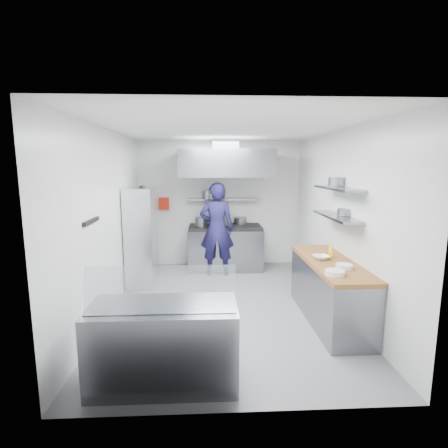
{
  "coord_description": "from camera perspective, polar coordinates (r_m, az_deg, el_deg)",
  "views": [
    {
      "loc": [
        -0.3,
        -5.38,
        2.25
      ],
      "look_at": [
        0.0,
        0.6,
        1.25
      ],
      "focal_mm": 28.0,
      "sensor_mm": 36.0,
      "label": 1
    }
  ],
  "objects": [
    {
      "name": "floor",
      "position": [
        5.84,
        0.3,
        -13.18
      ],
      "size": [
        5.0,
        5.0,
        0.0
      ],
      "primitive_type": "plane",
      "color": "slate",
      "rests_on": "ground"
    },
    {
      "name": "ceiling",
      "position": [
        5.42,
        0.33,
        15.3
      ],
      "size": [
        5.0,
        5.0,
        0.0
      ],
      "primitive_type": "plane",
      "rotation": [
        3.14,
        0.0,
        0.0
      ],
      "color": "silver",
      "rests_on": "wall_back"
    },
    {
      "name": "wall_back",
      "position": [
        7.93,
        -0.69,
        3.32
      ],
      "size": [
        3.6,
        2.8,
        0.02
      ],
      "primitive_type": "cube",
      "rotation": [
        1.57,
        0.0,
        0.0
      ],
      "color": "white",
      "rests_on": "floor"
    },
    {
      "name": "wall_front",
      "position": [
        3.02,
        2.96,
        -6.87
      ],
      "size": [
        3.6,
        2.8,
        0.02
      ],
      "primitive_type": "cube",
      "rotation": [
        -1.57,
        0.0,
        0.0
      ],
      "color": "white",
      "rests_on": "floor"
    },
    {
      "name": "wall_left",
      "position": [
        5.65,
        -18.23,
        0.35
      ],
      "size": [
        2.8,
        5.0,
        0.02
      ],
      "primitive_type": "cube",
      "rotation": [
        1.57,
        0.0,
        1.57
      ],
      "color": "white",
      "rests_on": "floor"
    },
    {
      "name": "wall_right",
      "position": [
        5.84,
        18.24,
        0.63
      ],
      "size": [
        2.8,
        5.0,
        0.02
      ],
      "primitive_type": "cube",
      "rotation": [
        1.57,
        0.0,
        -1.57
      ],
      "color": "white",
      "rests_on": "floor"
    },
    {
      "name": "gas_range",
      "position": [
        7.71,
        0.19,
        -4.03
      ],
      "size": [
        1.6,
        0.8,
        0.9
      ],
      "primitive_type": "cube",
      "color": "gray",
      "rests_on": "floor"
    },
    {
      "name": "cooktop",
      "position": [
        7.61,
        0.19,
        -0.51
      ],
      "size": [
        1.57,
        0.78,
        0.06
      ],
      "primitive_type": "cube",
      "color": "black",
      "rests_on": "gas_range"
    },
    {
      "name": "stock_pot_left",
      "position": [
        7.52,
        -3.67,
        0.35
      ],
      "size": [
        0.29,
        0.29,
        0.2
      ],
      "primitive_type": "cylinder",
      "color": "slate",
      "rests_on": "cooktop"
    },
    {
      "name": "stock_pot_mid",
      "position": [
        7.71,
        -0.02,
        0.75
      ],
      "size": [
        0.3,
        0.3,
        0.24
      ],
      "primitive_type": "cylinder",
      "color": "slate",
      "rests_on": "cooktop"
    },
    {
      "name": "stock_pot_right",
      "position": [
        7.82,
        2.67,
        0.56
      ],
      "size": [
        0.28,
        0.28,
        0.16
      ],
      "primitive_type": "cylinder",
      "color": "slate",
      "rests_on": "cooktop"
    },
    {
      "name": "over_range_shelf",
      "position": [
        7.77,
        0.09,
        4.08
      ],
      "size": [
        1.6,
        0.3,
        0.04
      ],
      "primitive_type": "cube",
      "color": "gray",
      "rests_on": "wall_back"
    },
    {
      "name": "shelf_pot_a",
      "position": [
        7.64,
        -2.55,
        4.81
      ],
      "size": [
        0.28,
        0.28,
        0.18
      ],
      "primitive_type": "cylinder",
      "color": "slate",
      "rests_on": "over_range_shelf"
    },
    {
      "name": "extractor_hood",
      "position": [
        7.32,
        0.27,
        9.87
      ],
      "size": [
        1.9,
        1.15,
        0.55
      ],
      "primitive_type": "cube",
      "color": "gray",
      "rests_on": "wall_back"
    },
    {
      "name": "hood_duct",
      "position": [
        7.56,
        0.17,
        12.74
      ],
      "size": [
        0.55,
        0.55,
        0.24
      ],
      "primitive_type": "cube",
      "color": "slate",
      "rests_on": "extractor_hood"
    },
    {
      "name": "red_firebox",
      "position": [
        7.92,
        -9.76,
        3.33
      ],
      "size": [
        0.22,
        0.1,
        0.26
      ],
      "primitive_type": "cube",
      "color": "red",
      "rests_on": "wall_back"
    },
    {
      "name": "chef",
      "position": [
        7.17,
        -1.18,
        -0.86
      ],
      "size": [
        0.72,
        0.49,
        1.93
      ],
      "primitive_type": "imported",
      "rotation": [
        0.0,
        0.0,
        3.1
      ],
      "color": "#181541",
      "rests_on": "floor"
    },
    {
      "name": "wire_rack",
      "position": [
        6.79,
        -13.25,
        -2.02
      ],
      "size": [
        0.5,
        0.9,
        1.85
      ],
      "primitive_type": "cube",
      "color": "silver",
      "rests_on": "floor"
    },
    {
      "name": "rack_bin_a",
      "position": [
        6.59,
        -13.57,
        -3.5
      ],
      "size": [
        0.18,
        0.22,
        0.2
      ],
      "primitive_type": "cube",
      "color": "white",
      "rests_on": "wire_rack"
    },
    {
      "name": "rack_bin_b",
      "position": [
        6.91,
        -13.11,
        1.32
      ],
      "size": [
        0.16,
        0.2,
        0.18
      ],
      "primitive_type": "cube",
      "color": "yellow",
      "rests_on": "wire_rack"
    },
    {
      "name": "rack_jar",
      "position": [
        6.64,
        -13.15,
        5.35
      ],
      "size": [
        0.11,
        0.11,
        0.18
      ],
      "primitive_type": "cylinder",
      "color": "black",
      "rests_on": "wire_rack"
    },
    {
      "name": "knife_strip",
      "position": [
        4.77,
        -20.85,
        0.42
      ],
      "size": [
        0.04,
        0.55,
        0.05
      ],
      "primitive_type": "cube",
      "color": "black",
      "rests_on": "wall_left"
    },
    {
      "name": "prep_counter_base",
      "position": [
        5.42,
        16.78,
        -10.67
      ],
      "size": [
        0.62,
        2.0,
        0.84
      ],
      "primitive_type": "cube",
      "color": "gray",
      "rests_on": "floor"
    },
    {
      "name": "prep_counter_top",
      "position": [
        5.29,
        17.01,
        -6.08
      ],
      "size": [
        0.65,
        2.04,
        0.06
      ],
      "primitive_type": "cube",
      "color": "brown",
      "rests_on": "prep_counter_base"
    },
    {
      "name": "plate_stack_a",
      "position": [
        4.62,
        17.62,
        -7.59
      ],
      "size": [
        0.24,
        0.24,
        0.06
      ],
      "primitive_type": "cylinder",
      "color": "white",
      "rests_on": "prep_counter_top"
    },
    {
      "name": "plate_stack_b",
      "position": [
        4.93,
        19.02,
        -6.57
      ],
      "size": [
        0.22,
        0.22,
        0.06
      ],
      "primitive_type": "cylinder",
      "color": "white",
      "rests_on": "prep_counter_top"
    },
    {
      "name": "copper_pan",
      "position": [
        5.51,
        16.2,
        -4.76
      ],
      "size": [
        0.15,
        0.15,
        0.06
      ],
      "primitive_type": "cylinder",
      "color": "#CA7E39",
      "rests_on": "prep_counter_top"
    },
    {
      "name": "squeeze_bottle",
      "position": [
        5.41,
        17.04,
        -4.4
      ],
      "size": [
        0.06,
        0.06,
        0.18
      ],
      "primitive_type": "cylinder",
      "color": "yellow",
      "rests_on": "prep_counter_top"
    },
    {
      "name": "mixing_bowl",
      "position": [
        5.32,
        15.56,
        -5.26
      ],
      "size": [
        0.25,
        0.25,
        0.06
      ],
      "primitive_type": "imported",
      "rotation": [
        0.0,
        0.0,
        0.07
      ],
      "color": "white",
      "rests_on": "prep_counter_top"
    },
    {
      "name": "wall_shelf_lower",
      "position": [
        5.49,
        17.85,
        1.17
      ],
      "size": [
        0.3,
        1.3,
        0.04
      ],
      "primitive_type": "cube",
      "color": "gray",
      "rests_on": "wall_right"
    },
    {
      "name": "wall_shelf_upper",
      "position": [
        5.45,
        18.07,
        5.54
      ],
      "size": [
        0.3,
        1.3,
        0.04
      ],
      "primitive_type": "cube",
      "color": "gray",
      "rests_on": "wall_right"
    },
    {
      "name": "shelf_pot_c",
      "position": [
        5.49,
        19.11,
        1.84
      ],
      "size": [
        0.21,
        0.21,
        0.1
      ],
      "primitive_type": "cylinder",
      "color": "slate",
      "rests_on": "wall_shelf_lower"
    },
    {
      "name": "shelf_pot_d",
      "position": [
        5.7,
        17.95,
        6.61
      ],
      "size": [
        0.26,
        0.26,
        0.14
      ],
      "primitive_type": "cylinder",
      "color": "slate",
      "rests_on": "wall_shelf_upper"
    },
    {
      "name": "display_case",
      "position": [
        3.87,
        -9.76,
        -18.8
      ],
      "size": [
        1.5,
        0.7,
        0.85
      ],
      "primitive_type": "cube",
      "color": "gray",
      "rests_on": "floor"
    },
    {
      "name": "display_glass",
      "position": [
        3.5,
        -10.29,
        -10.39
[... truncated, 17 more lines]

